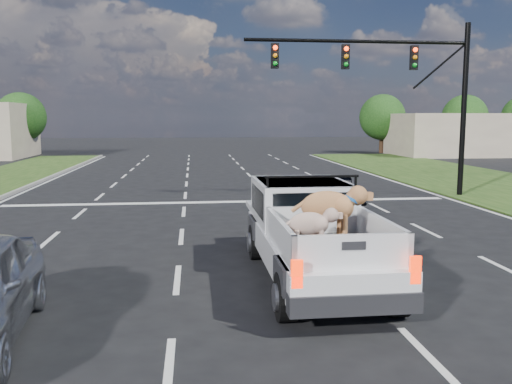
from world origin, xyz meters
TOP-DOWN VIEW (x-y plane):
  - ground at (0.00, 0.00)m, footprint 160.00×160.00m
  - road_markings at (0.00, 6.56)m, footprint 17.75×60.00m
  - traffic_signal at (7.20, 10.50)m, footprint 9.11×0.31m
  - building_right at (22.00, 34.00)m, footprint 12.00×7.00m
  - tree_far_c at (-16.00, 38.00)m, footprint 4.20×4.20m
  - tree_far_d at (16.00, 38.00)m, footprint 4.20×4.20m
  - tree_far_e at (24.00, 38.00)m, footprint 4.20×4.20m
  - pickup_truck at (0.93, -0.26)m, footprint 2.14×5.62m
  - black_coupe at (2.26, 3.66)m, footprint 2.90×5.19m

SIDE VIEW (x-z plane):
  - ground at x=0.00m, z-range 0.00..0.00m
  - road_markings at x=0.00m, z-range 0.00..0.01m
  - black_coupe at x=2.26m, z-range 0.00..1.42m
  - pickup_truck at x=0.93m, z-range -0.07..2.04m
  - building_right at x=22.00m, z-range 0.00..3.60m
  - tree_far_c at x=-16.00m, z-range 0.59..5.99m
  - tree_far_d at x=16.00m, z-range 0.59..5.99m
  - tree_far_e at x=24.00m, z-range 0.59..5.99m
  - traffic_signal at x=7.20m, z-range 1.23..8.23m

